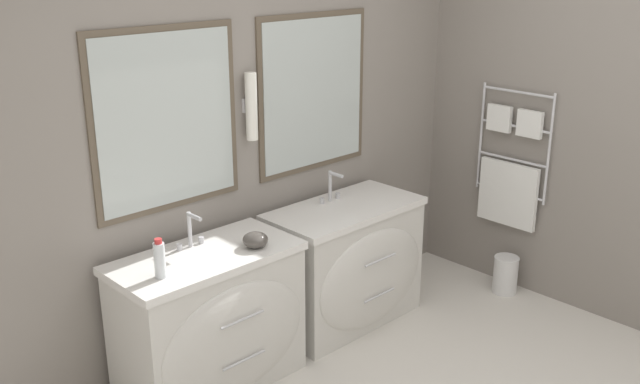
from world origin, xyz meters
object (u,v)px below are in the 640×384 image
at_px(toiletry_bottle, 160,260).
at_px(amenity_bowl, 255,240).
at_px(waste_bin, 506,274).
at_px(vanity_right, 348,264).
at_px(vanity_left, 212,321).

height_order(toiletry_bottle, amenity_bowl, toiletry_bottle).
xyz_separation_m(toiletry_bottle, waste_bin, (2.48, -0.44, -0.75)).
bearing_deg(toiletry_bottle, amenity_bowl, -2.94).
distance_m(toiletry_bottle, waste_bin, 2.62).
bearing_deg(vanity_right, amenity_bowl, -174.28).
bearing_deg(toiletry_bottle, waste_bin, -9.99).
relative_size(amenity_bowl, waste_bin, 0.52).
distance_m(toiletry_bottle, amenity_bowl, 0.57).
bearing_deg(vanity_right, vanity_left, 180.00).
height_order(vanity_right, toiletry_bottle, toiletry_bottle).
xyz_separation_m(vanity_right, amenity_bowl, (-0.81, -0.08, 0.43)).
xyz_separation_m(amenity_bowl, waste_bin, (1.91, -0.41, -0.69)).
distance_m(vanity_right, waste_bin, 1.23).
height_order(vanity_right, waste_bin, vanity_right).
xyz_separation_m(vanity_right, waste_bin, (1.10, -0.49, -0.26)).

